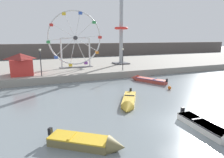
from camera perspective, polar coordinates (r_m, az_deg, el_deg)
ground_plane at (r=15.56m, az=19.10°, el=-12.26°), size 240.00×240.00×0.00m
quay_promenade at (r=40.22m, az=-8.52°, el=3.63°), size 110.00×22.92×1.04m
distant_town_skyline at (r=65.41m, az=-14.31°, el=8.01°), size 140.00×3.00×4.40m
motorboat_mustard_yellow at (r=18.68m, az=4.78°, el=-6.76°), size 3.93×5.41×1.09m
motorboat_white_red_stripe at (r=14.74m, az=26.92°, el=-13.15°), size 1.48×5.42×1.11m
motorboat_olive_wood at (r=11.92m, az=-6.20°, el=-17.85°), size 4.30×3.68×1.18m
motorboat_faded_red at (r=28.74m, az=9.80°, el=-0.15°), size 3.48×5.65×1.12m
ferris_wheel_white_frame at (r=35.23m, az=-10.59°, el=11.29°), size 9.59×1.20×9.78m
drop_tower_steel_tower at (r=39.55m, az=2.68°, el=13.84°), size 2.80×2.80×15.12m
carnival_booth_red_striped at (r=30.54m, az=-24.95°, el=4.06°), size 3.46×4.11×3.05m
promenade_lamp_near at (r=31.39m, az=3.18°, el=6.75°), size 0.32×0.32×3.56m
promenade_lamp_far at (r=28.25m, az=-20.05°, el=5.67°), size 0.32×0.32×3.72m
mooring_buoy_orange at (r=25.02m, az=16.34°, el=-2.43°), size 0.44×0.44×0.44m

